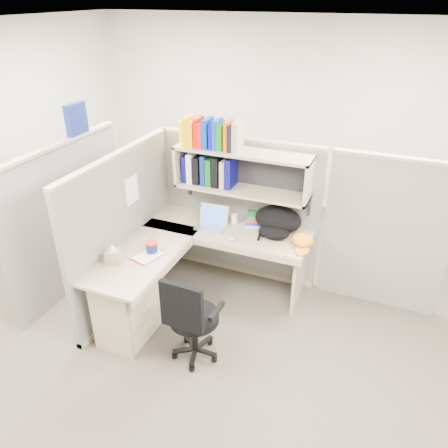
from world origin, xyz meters
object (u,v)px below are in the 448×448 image
at_px(desk, 156,286).
at_px(task_chair, 192,331).
at_px(laptop, 211,218).
at_px(backpack, 276,222).
at_px(snack_canister, 152,247).

bearing_deg(desk, task_chair, -29.84).
xyz_separation_m(laptop, task_chair, (0.31, -1.11, -0.52)).
distance_m(desk, backpack, 1.37).
relative_size(backpack, snack_canister, 4.21).
height_order(backpack, task_chair, backpack).
distance_m(laptop, snack_canister, 0.74).
xyz_separation_m(laptop, backpack, (0.68, 0.12, 0.03)).
relative_size(desk, snack_canister, 15.11).
relative_size(desk, laptop, 5.57).
bearing_deg(laptop, backpack, 6.60).
bearing_deg(snack_canister, backpack, 37.91).
xyz_separation_m(desk, backpack, (0.91, 0.92, 0.43)).
height_order(laptop, backpack, backpack).
height_order(laptop, snack_canister, laptop).
bearing_deg(backpack, desk, -128.56).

